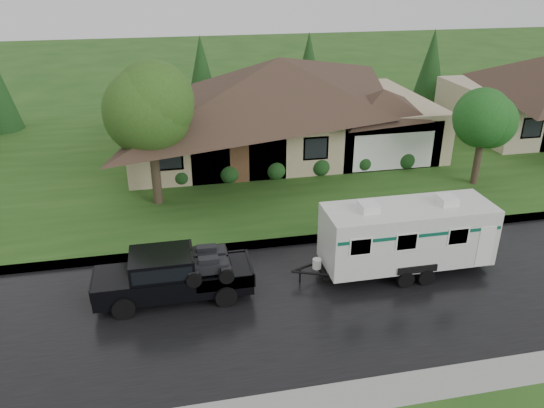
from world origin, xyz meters
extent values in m
plane|color=#224A17|center=(0.00, 0.00, 0.00)|extent=(140.00, 140.00, 0.00)
cube|color=black|center=(0.00, -2.00, 0.01)|extent=(140.00, 8.00, 0.01)
cube|color=gray|center=(0.00, 2.25, 0.07)|extent=(140.00, 0.50, 0.15)
cube|color=#224A17|center=(0.00, 15.00, 0.07)|extent=(140.00, 26.00, 0.15)
cube|color=tan|center=(2.00, 14.00, 1.65)|extent=(18.00, 10.00, 3.00)
pyramid|color=#39271F|center=(2.00, 14.00, 5.75)|extent=(19.44, 10.80, 2.60)
cube|color=tan|center=(7.40, 11.00, 1.50)|extent=(5.76, 4.00, 2.70)
cylinder|color=#382B1E|center=(-5.53, 7.24, 1.64)|extent=(0.44, 0.44, 2.97)
sphere|color=#376220|center=(-5.53, 7.24, 4.89)|extent=(4.11, 4.11, 4.11)
cylinder|color=#382B1E|center=(10.88, 6.34, 1.25)|extent=(0.37, 0.37, 2.20)
sphere|color=#216220|center=(10.88, 6.34, 3.66)|extent=(3.04, 3.04, 3.04)
sphere|color=#143814|center=(-4.30, 9.30, 0.65)|extent=(1.00, 1.00, 1.00)
sphere|color=#143814|center=(-1.78, 9.30, 0.65)|extent=(1.00, 1.00, 1.00)
sphere|color=#143814|center=(0.74, 9.30, 0.65)|extent=(1.00, 1.00, 1.00)
sphere|color=#143814|center=(3.26, 9.30, 0.65)|extent=(1.00, 1.00, 1.00)
sphere|color=#143814|center=(5.78, 9.30, 0.65)|extent=(1.00, 1.00, 1.00)
sphere|color=#143814|center=(8.30, 9.30, 0.65)|extent=(1.00, 1.00, 1.00)
cube|color=black|center=(-5.06, -0.77, 0.70)|extent=(5.42, 1.81, 0.78)
cube|color=black|center=(-7.05, -0.77, 0.95)|extent=(1.45, 1.76, 0.32)
cube|color=black|center=(-5.42, -0.77, 1.40)|extent=(2.17, 1.70, 0.81)
cube|color=black|center=(-5.42, -0.77, 1.45)|extent=(1.99, 1.74, 0.50)
cube|color=black|center=(-3.34, -0.77, 0.89)|extent=(1.99, 1.72, 0.05)
cylinder|color=black|center=(-6.78, -1.66, 0.38)|extent=(0.76, 0.29, 0.76)
cylinder|color=black|center=(-6.78, 0.12, 0.38)|extent=(0.76, 0.29, 0.76)
cylinder|color=black|center=(-3.34, -1.66, 0.38)|extent=(0.76, 0.29, 0.76)
cylinder|color=black|center=(-3.34, 0.12, 0.38)|extent=(0.76, 0.29, 0.76)
cube|color=silver|center=(3.64, -0.77, 1.60)|extent=(6.33, 2.17, 2.21)
cube|color=black|center=(3.64, -0.77, 0.36)|extent=(6.69, 1.08, 0.13)
cube|color=#0A4C39|center=(3.64, -0.77, 2.09)|extent=(6.20, 2.19, 0.13)
cube|color=white|center=(2.02, -0.77, 2.86)|extent=(0.63, 0.72, 0.29)
cube|color=white|center=(5.09, -0.77, 2.86)|extent=(0.63, 0.72, 0.29)
cylinder|color=black|center=(3.24, -1.84, 0.32)|extent=(0.63, 0.22, 0.63)
cylinder|color=black|center=(3.24, 0.30, 0.32)|extent=(0.63, 0.22, 0.63)
cylinder|color=black|center=(4.05, -1.84, 0.32)|extent=(0.63, 0.22, 0.63)
cylinder|color=black|center=(4.05, 0.30, 0.32)|extent=(0.63, 0.22, 0.63)
camera|label=1|loc=(-4.89, -16.92, 10.96)|focal=35.00mm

